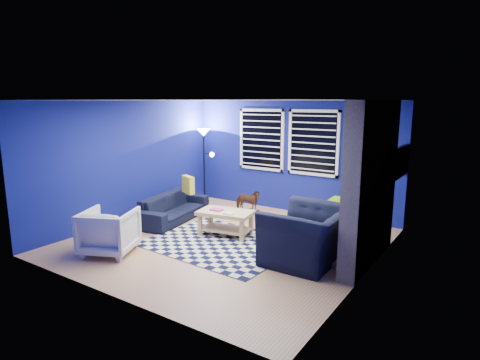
# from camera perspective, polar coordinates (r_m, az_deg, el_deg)

# --- Properties ---
(floor) EXTENTS (5.00, 5.00, 0.00)m
(floor) POSITION_cam_1_polar(r_m,az_deg,el_deg) (7.31, -1.95, -8.71)
(floor) COLOR tan
(floor) RESTS_ON ground
(ceiling) EXTENTS (5.00, 5.00, 0.00)m
(ceiling) POSITION_cam_1_polar(r_m,az_deg,el_deg) (6.88, -2.09, 11.27)
(ceiling) COLOR white
(ceiling) RESTS_ON wall_back
(wall_back) EXTENTS (5.00, 0.00, 5.00)m
(wall_back) POSITION_cam_1_polar(r_m,az_deg,el_deg) (9.11, 7.21, 3.28)
(wall_back) COLOR navy
(wall_back) RESTS_ON floor
(wall_left) EXTENTS (0.00, 5.00, 5.00)m
(wall_left) POSITION_cam_1_polar(r_m,az_deg,el_deg) (8.67, -15.57, 2.56)
(wall_left) COLOR navy
(wall_left) RESTS_ON floor
(wall_right) EXTENTS (0.00, 5.00, 5.00)m
(wall_right) POSITION_cam_1_polar(r_m,az_deg,el_deg) (5.92, 18.07, -1.45)
(wall_right) COLOR navy
(wall_right) RESTS_ON floor
(fireplace) EXTENTS (0.65, 2.00, 2.50)m
(fireplace) POSITION_cam_1_polar(r_m,az_deg,el_deg) (6.44, 18.05, -0.95)
(fireplace) COLOR gray
(fireplace) RESTS_ON floor
(window_left) EXTENTS (1.17, 0.06, 1.42)m
(window_left) POSITION_cam_1_polar(r_m,az_deg,el_deg) (9.39, 3.04, 5.74)
(window_left) COLOR black
(window_left) RESTS_ON wall_back
(window_right) EXTENTS (1.17, 0.06, 1.42)m
(window_right) POSITION_cam_1_polar(r_m,az_deg,el_deg) (8.81, 10.37, 5.21)
(window_right) COLOR black
(window_right) RESTS_ON wall_back
(tv) EXTENTS (0.07, 1.00, 0.58)m
(tv) POSITION_cam_1_polar(r_m,az_deg,el_deg) (7.82, 21.78, 2.38)
(tv) COLOR black
(tv) RESTS_ON wall_right
(rug) EXTENTS (2.61, 2.14, 0.02)m
(rug) POSITION_cam_1_polar(r_m,az_deg,el_deg) (7.21, -2.61, -8.96)
(rug) COLOR black
(rug) RESTS_ON floor
(sofa) EXTENTS (1.97, 1.05, 0.55)m
(sofa) POSITION_cam_1_polar(r_m,az_deg,el_deg) (8.59, -9.55, -3.91)
(sofa) COLOR black
(sofa) RESTS_ON floor
(armchair_big) EXTENTS (1.35, 1.18, 0.86)m
(armchair_big) POSITION_cam_1_polar(r_m,az_deg,el_deg) (6.39, 9.59, -7.74)
(armchair_big) COLOR black
(armchair_big) RESTS_ON floor
(armchair_bent) EXTENTS (1.07, 1.08, 0.75)m
(armchair_bent) POSITION_cam_1_polar(r_m,az_deg,el_deg) (7.01, -18.10, -6.94)
(armchair_bent) COLOR gray
(armchair_bent) RESTS_ON floor
(rocking_horse) EXTENTS (0.37, 0.64, 0.51)m
(rocking_horse) POSITION_cam_1_polar(r_m,az_deg,el_deg) (8.85, 1.09, -2.97)
(rocking_horse) COLOR #4D2918
(rocking_horse) RESTS_ON floor
(coffee_table) EXTENTS (1.09, 0.75, 0.50)m
(coffee_table) POSITION_cam_1_polar(r_m,az_deg,el_deg) (7.51, -2.08, -5.41)
(coffee_table) COLOR tan
(coffee_table) RESTS_ON rug
(cabinet) EXTENTS (0.60, 0.44, 0.55)m
(cabinet) POSITION_cam_1_polar(r_m,az_deg,el_deg) (8.47, 14.03, -4.51)
(cabinet) COLOR tan
(cabinet) RESTS_ON floor
(floor_lamp) EXTENTS (0.50, 0.30, 1.82)m
(floor_lamp) POSITION_cam_1_polar(r_m,az_deg,el_deg) (9.86, -5.10, 5.32)
(floor_lamp) COLOR black
(floor_lamp) RESTS_ON floor
(throw_pillow) EXTENTS (0.40, 0.26, 0.37)m
(throw_pillow) POSITION_cam_1_polar(r_m,az_deg,el_deg) (8.63, -7.39, -0.66)
(throw_pillow) COLOR gold
(throw_pillow) RESTS_ON sofa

